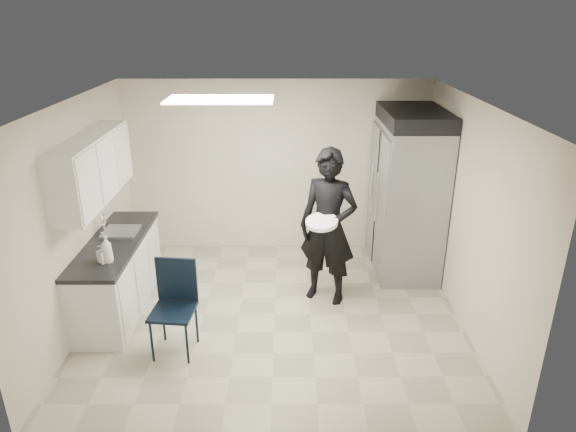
{
  "coord_description": "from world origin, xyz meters",
  "views": [
    {
      "loc": [
        0.15,
        -5.44,
        3.52
      ],
      "look_at": [
        0.17,
        0.2,
        1.23
      ],
      "focal_mm": 32.0,
      "sensor_mm": 36.0,
      "label": 1
    }
  ],
  "objects_px": {
    "man_tuxedo": "(328,227)",
    "folding_chair": "(173,312)",
    "commercial_fridge": "(407,199)",
    "lower_counter": "(118,276)"
  },
  "relations": [
    {
      "from": "commercial_fridge",
      "to": "folding_chair",
      "type": "xyz_separation_m",
      "value": [
        -2.9,
        -2.01,
        -0.54
      ]
    },
    {
      "from": "man_tuxedo",
      "to": "folding_chair",
      "type": "bearing_deg",
      "value": -123.52
    },
    {
      "from": "lower_counter",
      "to": "man_tuxedo",
      "type": "height_order",
      "value": "man_tuxedo"
    },
    {
      "from": "commercial_fridge",
      "to": "lower_counter",
      "type": "bearing_deg",
      "value": -164.12
    },
    {
      "from": "man_tuxedo",
      "to": "commercial_fridge",
      "type": "bearing_deg",
      "value": 60.16
    },
    {
      "from": "lower_counter",
      "to": "man_tuxedo",
      "type": "bearing_deg",
      "value": 4.4
    },
    {
      "from": "lower_counter",
      "to": "commercial_fridge",
      "type": "distance_m",
      "value": 3.98
    },
    {
      "from": "lower_counter",
      "to": "commercial_fridge",
      "type": "xyz_separation_m",
      "value": [
        3.78,
        1.07,
        0.62
      ]
    },
    {
      "from": "lower_counter",
      "to": "folding_chair",
      "type": "distance_m",
      "value": 1.29
    },
    {
      "from": "commercial_fridge",
      "to": "man_tuxedo",
      "type": "bearing_deg",
      "value": -143.13
    }
  ]
}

